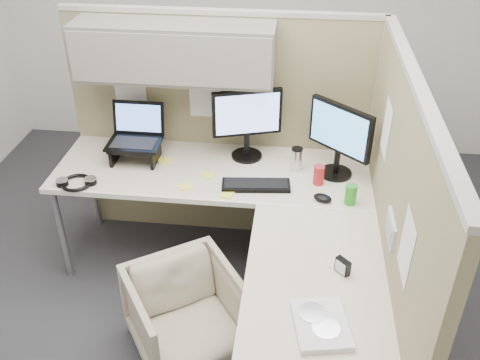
# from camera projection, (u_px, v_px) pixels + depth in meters

# --- Properties ---
(ground) EXTENTS (4.50, 4.50, 0.00)m
(ground) POSITION_uv_depth(u_px,v_px,m) (219.00, 316.00, 3.31)
(ground) COLOR #2A2A2D
(ground) RESTS_ON ground
(partition_back) EXTENTS (2.00, 0.36, 1.63)m
(partition_back) POSITION_uv_depth(u_px,v_px,m) (201.00, 96.00, 3.42)
(partition_back) COLOR #928760
(partition_back) RESTS_ON ground
(partition_right) EXTENTS (0.07, 2.03, 1.63)m
(partition_right) POSITION_uv_depth(u_px,v_px,m) (389.00, 229.00, 2.72)
(partition_right) COLOR #928760
(partition_right) RESTS_ON ground
(desk) EXTENTS (2.00, 1.98, 0.73)m
(desk) POSITION_uv_depth(u_px,v_px,m) (242.00, 216.00, 3.02)
(desk) COLOR beige
(desk) RESTS_ON ground
(office_chair) EXTENTS (0.77, 0.76, 0.59)m
(office_chair) POSITION_uv_depth(u_px,v_px,m) (186.00, 311.00, 2.95)
(office_chair) COLOR beige
(office_chair) RESTS_ON ground
(monitor_left) EXTENTS (0.43, 0.20, 0.47)m
(monitor_left) POSITION_uv_depth(u_px,v_px,m) (247.00, 119.00, 3.35)
(monitor_left) COLOR black
(monitor_left) RESTS_ON desk
(monitor_right) EXTENTS (0.35, 0.32, 0.47)m
(monitor_right) POSITION_uv_depth(u_px,v_px,m) (340.00, 135.00, 3.17)
(monitor_right) COLOR black
(monitor_right) RESTS_ON desk
(laptop_station) EXTENTS (0.33, 0.29, 0.35)m
(laptop_station) POSITION_uv_depth(u_px,v_px,m) (136.00, 140.00, 3.41)
(laptop_station) COLOR black
(laptop_station) RESTS_ON desk
(keyboard) EXTENTS (0.42, 0.18, 0.02)m
(keyboard) POSITION_uv_depth(u_px,v_px,m) (256.00, 185.00, 3.19)
(keyboard) COLOR black
(keyboard) RESTS_ON desk
(mouse) EXTENTS (0.13, 0.11, 0.04)m
(mouse) POSITION_uv_depth(u_px,v_px,m) (323.00, 198.00, 3.07)
(mouse) COLOR black
(mouse) RESTS_ON desk
(travel_mug) EXTENTS (0.07, 0.07, 0.15)m
(travel_mug) POSITION_uv_depth(u_px,v_px,m) (297.00, 159.00, 3.33)
(travel_mug) COLOR silver
(travel_mug) RESTS_ON desk
(soda_can_green) EXTENTS (0.07, 0.07, 0.12)m
(soda_can_green) POSITION_uv_depth(u_px,v_px,m) (351.00, 194.00, 3.03)
(soda_can_green) COLOR #268C1E
(soda_can_green) RESTS_ON desk
(soda_can_silver) EXTENTS (0.07, 0.07, 0.12)m
(soda_can_silver) POSITION_uv_depth(u_px,v_px,m) (319.00, 175.00, 3.20)
(soda_can_silver) COLOR #B21E1E
(soda_can_silver) RESTS_ON desk
(sticky_note_b) EXTENTS (0.09, 0.09, 0.01)m
(sticky_note_b) POSITION_uv_depth(u_px,v_px,m) (227.00, 194.00, 3.13)
(sticky_note_b) COLOR #FDEB42
(sticky_note_b) RESTS_ON desk
(sticky_note_c) EXTENTS (0.10, 0.10, 0.01)m
(sticky_note_c) POSITION_uv_depth(u_px,v_px,m) (164.00, 160.00, 3.45)
(sticky_note_c) COLOR #FDEB42
(sticky_note_c) RESTS_ON desk
(sticky_note_a) EXTENTS (0.10, 0.10, 0.01)m
(sticky_note_a) POSITION_uv_depth(u_px,v_px,m) (186.00, 186.00, 3.20)
(sticky_note_a) COLOR #FDEB42
(sticky_note_a) RESTS_ON desk
(sticky_note_d) EXTENTS (0.08, 0.08, 0.01)m
(sticky_note_d) POSITION_uv_depth(u_px,v_px,m) (208.00, 175.00, 3.30)
(sticky_note_d) COLOR #FDEB42
(sticky_note_d) RESTS_ON desk
(headphones) EXTENTS (0.24, 0.23, 0.03)m
(headphones) POSITION_uv_depth(u_px,v_px,m) (77.00, 182.00, 3.21)
(headphones) COLOR black
(headphones) RESTS_ON desk
(paper_stack) EXTENTS (0.28, 0.32, 0.03)m
(paper_stack) POSITION_uv_depth(u_px,v_px,m) (321.00, 324.00, 2.28)
(paper_stack) COLOR white
(paper_stack) RESTS_ON desk
(desk_clock) EXTENTS (0.08, 0.08, 0.08)m
(desk_clock) POSITION_uv_depth(u_px,v_px,m) (343.00, 266.00, 2.55)
(desk_clock) COLOR black
(desk_clock) RESTS_ON desk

